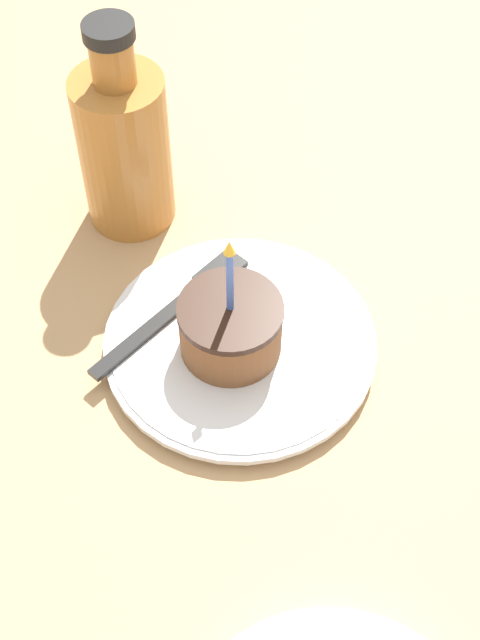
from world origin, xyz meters
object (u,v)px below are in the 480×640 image
object	(u,v)px
bottle	(124,145)
fork	(180,304)
cake_slice	(231,327)
plate	(240,343)

from	to	relation	value
bottle	fork	bearing A→B (deg)	97.80
cake_slice	fork	world-z (taller)	cake_slice
fork	plate	bearing A→B (deg)	131.74
plate	cake_slice	world-z (taller)	cake_slice
fork	cake_slice	bearing A→B (deg)	121.86
bottle	plate	bearing A→B (deg)	108.22
fork	bottle	size ratio (longest dim) A/B	0.75
cake_slice	plate	bearing A→B (deg)	-149.69
plate	bottle	distance (m)	0.20
cake_slice	bottle	xyz separation A→B (m)	(0.05, -0.18, 0.04)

